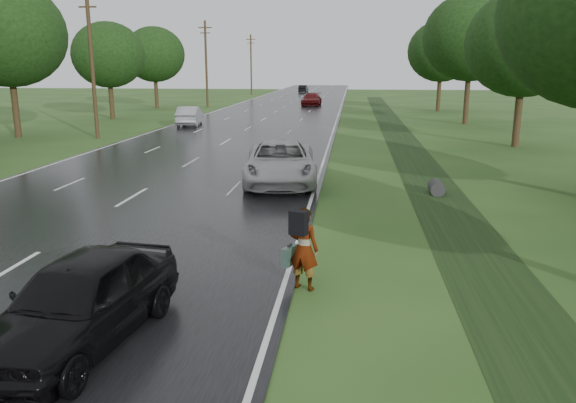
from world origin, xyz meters
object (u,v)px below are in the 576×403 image
(pedestrian, at_px, (303,247))
(dark_sedan, at_px, (80,300))
(silver_sedan, at_px, (190,116))
(white_pickup, at_px, (280,163))

(pedestrian, relative_size, dark_sedan, 0.40)
(silver_sedan, bearing_deg, dark_sedan, 96.05)
(pedestrian, relative_size, white_pickup, 0.30)
(white_pickup, xyz_separation_m, dark_sedan, (-1.71, -14.36, -0.06))
(white_pickup, bearing_deg, dark_sedan, -103.40)
(dark_sedan, xyz_separation_m, silver_sedan, (-8.75, 36.92, -0.02))
(white_pickup, distance_m, dark_sedan, 14.46)
(pedestrian, bearing_deg, silver_sedan, -49.50)
(white_pickup, distance_m, silver_sedan, 24.87)
(dark_sedan, height_order, silver_sedan, dark_sedan)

